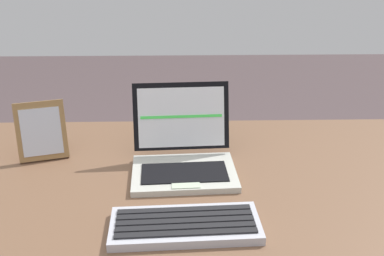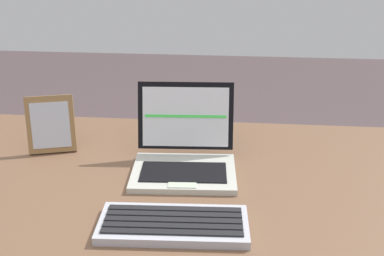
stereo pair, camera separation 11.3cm
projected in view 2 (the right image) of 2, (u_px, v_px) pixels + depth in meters
desk at (167, 201)px, 1.21m from camera, size 1.62×0.77×0.73m
laptop_front at (184, 154)px, 1.20m from camera, size 0.29×0.26×0.22m
external_keyboard at (173, 224)px, 0.97m from camera, size 0.34×0.15×0.02m
photo_frame at (51, 125)px, 1.29m from camera, size 0.15×0.09×0.17m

